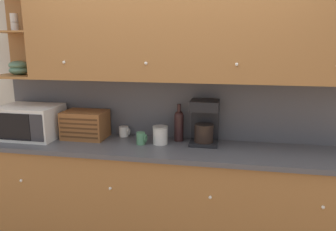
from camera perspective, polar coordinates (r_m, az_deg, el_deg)
The scene contains 12 objects.
ground_plane at distance 3.49m, azimuth 0.68°, elevation -18.83°, with size 24.00×24.00×0.00m, color #896647.
wall_back at distance 3.05m, azimuth 0.85°, elevation 2.77°, with size 5.66×0.06×2.60m.
counter_unit at distance 3.01m, azimuth -0.33°, elevation -13.95°, with size 3.28×0.61×0.95m.
backsplash_panel at distance 3.03m, azimuth 0.72°, elevation 1.32°, with size 3.26×0.01×0.56m.
upper_cabinets at distance 2.77m, azimuth 3.72°, elevation 14.82°, with size 3.26×0.40×0.85m.
microwave at distance 3.31m, azimuth -22.91°, elevation -1.01°, with size 0.54×0.41×0.30m.
bread_box at distance 3.14m, azimuth -14.18°, elevation -1.53°, with size 0.39×0.29×0.25m.
mug at distance 3.14m, azimuth -7.66°, elevation -2.75°, with size 0.10×0.09×0.10m.
mug_blue_second at distance 2.87m, azimuth -4.69°, elevation -3.98°, with size 0.09×0.08×0.11m.
storage_canister at distance 2.87m, azimuth -1.35°, elevation -3.42°, with size 0.13×0.13×0.16m.
wine_bottle at distance 2.95m, azimuth 1.91°, elevation -1.53°, with size 0.09×0.09×0.34m.
coffee_maker at distance 2.86m, azimuth 6.38°, elevation -1.10°, with size 0.24×0.22×0.39m.
Camera 1 is at (0.54, -2.93, 1.82)m, focal length 35.00 mm.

